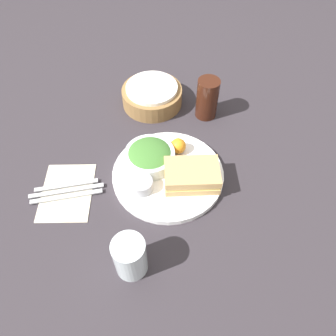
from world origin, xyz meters
TOP-DOWN VIEW (x-y plane):
  - ground_plane at (0.00, 0.00)m, footprint 4.00×4.00m
  - plate at (0.00, 0.00)m, footprint 0.30×0.30m
  - sandwich at (0.06, -0.03)m, footprint 0.14×0.10m
  - salad_bowl at (-0.05, 0.04)m, footprint 0.14×0.14m
  - dressing_cup at (-0.07, -0.05)m, footprint 0.06×0.06m
  - orange_wedge at (0.03, 0.08)m, footprint 0.04×0.04m
  - drink_glass at (0.12, 0.25)m, footprint 0.07×0.07m
  - bread_basket at (-0.05, 0.30)m, footprint 0.19×0.19m
  - napkin at (-0.27, -0.05)m, footprint 0.13×0.18m
  - fork at (-0.27, -0.07)m, footprint 0.19×0.05m
  - knife at (-0.27, -0.05)m, footprint 0.20×0.05m
  - spoon at (-0.27, -0.03)m, footprint 0.17×0.04m
  - water_glass at (-0.09, -0.26)m, footprint 0.07×0.07m

SIDE VIEW (x-z plane):
  - ground_plane at x=0.00m, z-range 0.00..0.00m
  - napkin at x=-0.27m, z-range 0.00..0.00m
  - fork at x=-0.27m, z-range 0.00..0.01m
  - knife at x=-0.27m, z-range 0.00..0.01m
  - spoon at x=-0.27m, z-range 0.00..0.01m
  - plate at x=0.00m, z-range 0.00..0.02m
  - dressing_cup at x=-0.07m, z-range 0.02..0.05m
  - bread_basket at x=-0.05m, z-range 0.00..0.07m
  - orange_wedge at x=0.03m, z-range 0.02..0.06m
  - salad_bowl at x=-0.05m, z-range 0.02..0.07m
  - sandwich at x=0.06m, z-range 0.02..0.07m
  - water_glass at x=-0.09m, z-range 0.00..0.11m
  - drink_glass at x=0.12m, z-range 0.00..0.13m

